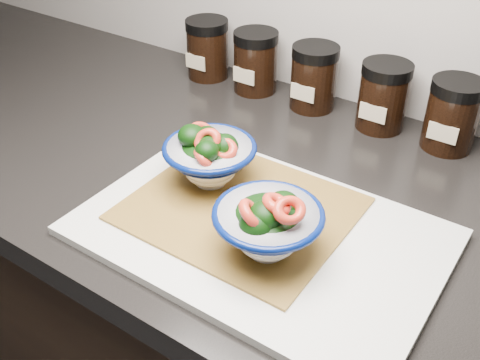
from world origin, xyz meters
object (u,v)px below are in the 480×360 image
Objects in this scene: bowl_left at (210,156)px; bowl_right at (268,225)px; spice_jar_e at (452,115)px; spice_jar_b at (256,62)px; spice_jar_d at (383,96)px; spice_jar_a at (207,49)px; cutting_board at (260,232)px; spice_jar_c at (314,77)px.

bowl_right is at bearing -28.75° from bowl_left.
spice_jar_e is at bearing 76.28° from bowl_right.
spice_jar_b is 1.00× the size of spice_jar_d.
spice_jar_a is at bearing 127.47° from bowl_left.
spice_jar_a is (-0.38, 0.39, -0.00)m from bowl_right.
spice_jar_b and spice_jar_d have the same top height.
cutting_board is 3.98× the size of spice_jar_a.
bowl_left and bowl_right have the same top height.
cutting_board is at bearing -92.26° from spice_jar_d.
spice_jar_c is at bearing 0.00° from spice_jar_a.
spice_jar_e is at bearing 52.26° from bowl_left.
spice_jar_b is 1.00× the size of spice_jar_c.
bowl_right is 1.16× the size of spice_jar_d.
bowl_left and spice_jar_a have the same top height.
spice_jar_c is at bearing 110.86° from bowl_right.
spice_jar_a and spice_jar_e have the same top height.
bowl_right is 1.16× the size of spice_jar_c.
bowl_left is at bearing -89.33° from spice_jar_c.
bowl_right is (0.14, -0.08, -0.00)m from bowl_left.
bowl_left is at bearing 158.34° from cutting_board.
spice_jar_b is at bearing 180.00° from spice_jar_c.
spice_jar_b is (-0.27, 0.39, -0.00)m from bowl_right.
spice_jar_a and spice_jar_d have the same top height.
bowl_left is at bearing 151.25° from bowl_right.
spice_jar_a is 1.00× the size of spice_jar_b.
spice_jar_e is (0.24, 0.31, -0.00)m from bowl_left.
spice_jar_e is at bearing 0.00° from spice_jar_a.
spice_jar_d is (-0.02, 0.39, -0.00)m from bowl_right.
spice_jar_e is (0.11, 0.00, 0.00)m from spice_jar_d.
spice_jar_b is at bearing 0.00° from spice_jar_a.
spice_jar_b is (-0.24, 0.35, 0.05)m from cutting_board.
spice_jar_d is at bearing 0.00° from spice_jar_a.
bowl_left is at bearing -67.91° from spice_jar_b.
bowl_right reaches higher than cutting_board.
spice_jar_e is at bearing 0.00° from spice_jar_b.
spice_jar_a is at bearing 134.48° from bowl_right.
bowl_right is at bearing -45.52° from spice_jar_a.
bowl_right is at bearing -103.72° from spice_jar_e.
spice_jar_c is 1.00× the size of spice_jar_e.
bowl_right and spice_jar_c have the same top height.
spice_jar_d is (0.01, 0.35, 0.05)m from cutting_board.
bowl_right is 0.40m from spice_jar_e.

